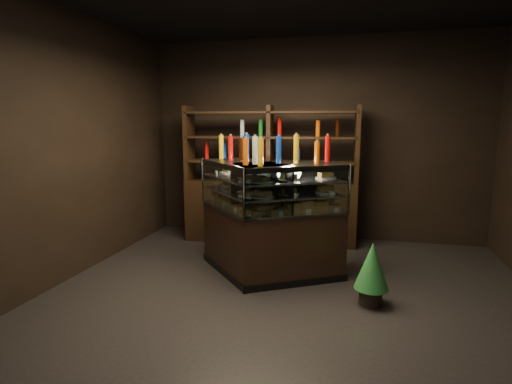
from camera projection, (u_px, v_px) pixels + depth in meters
ground at (285, 305)px, 3.90m from camera, size 5.00×5.00×0.00m
room_shell at (287, 102)px, 3.57m from camera, size 5.02×5.02×3.01m
display_case at (266, 237)px, 4.62m from camera, size 1.84×1.31×1.32m
food_display at (266, 193)px, 4.53m from camera, size 1.52×0.94×0.41m
bottles_top at (266, 150)px, 4.45m from camera, size 1.35×0.80×0.30m
potted_conifer at (372, 265)px, 3.84m from camera, size 0.33×0.33×0.71m
back_shelving at (270, 202)px, 5.90m from camera, size 2.53×0.58×2.00m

